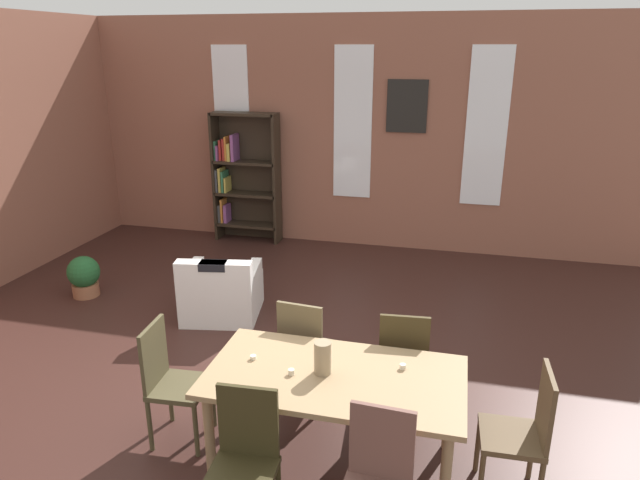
% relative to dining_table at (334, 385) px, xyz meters
% --- Properties ---
extents(ground_plane, '(10.34, 10.34, 0.00)m').
position_rel_dining_table_xyz_m(ground_plane, '(-0.81, 0.82, -0.66)').
color(ground_plane, '#381F1A').
extents(back_wall_brick, '(8.92, 0.12, 3.30)m').
position_rel_dining_table_xyz_m(back_wall_brick, '(-0.81, 4.86, 0.99)').
color(back_wall_brick, '#935946').
rests_on(back_wall_brick, ground).
extents(window_pane_0, '(0.55, 0.02, 2.15)m').
position_rel_dining_table_xyz_m(window_pane_0, '(-2.66, 4.79, 1.16)').
color(window_pane_0, white).
extents(window_pane_1, '(0.55, 0.02, 2.15)m').
position_rel_dining_table_xyz_m(window_pane_1, '(-0.81, 4.79, 1.16)').
color(window_pane_1, white).
extents(window_pane_2, '(0.55, 0.02, 2.15)m').
position_rel_dining_table_xyz_m(window_pane_2, '(1.04, 4.79, 1.16)').
color(window_pane_2, white).
extents(dining_table, '(1.77, 0.93, 0.74)m').
position_rel_dining_table_xyz_m(dining_table, '(0.00, 0.00, 0.00)').
color(dining_table, '#967853').
rests_on(dining_table, ground).
extents(vase_on_table, '(0.12, 0.12, 0.24)m').
position_rel_dining_table_xyz_m(vase_on_table, '(-0.08, 0.00, 0.20)').
color(vase_on_table, '#998466').
rests_on(vase_on_table, dining_table).
extents(tealight_candle_0, '(0.04, 0.04, 0.03)m').
position_rel_dining_table_xyz_m(tealight_candle_0, '(-0.61, 0.05, 0.10)').
color(tealight_candle_0, silver).
rests_on(tealight_candle_0, dining_table).
extents(tealight_candle_1, '(0.04, 0.04, 0.04)m').
position_rel_dining_table_xyz_m(tealight_candle_1, '(-0.29, -0.07, 0.10)').
color(tealight_candle_1, silver).
rests_on(tealight_candle_1, dining_table).
extents(tealight_candle_2, '(0.04, 0.04, 0.04)m').
position_rel_dining_table_xyz_m(tealight_candle_2, '(0.45, 0.18, 0.10)').
color(tealight_candle_2, silver).
rests_on(tealight_candle_2, dining_table).
extents(dining_chair_near_left, '(0.42, 0.42, 0.95)m').
position_rel_dining_table_xyz_m(dining_chair_near_left, '(-0.40, -0.69, -0.14)').
color(dining_chair_near_left, '#312B15').
rests_on(dining_chair_near_left, ground).
extents(dining_chair_far_right, '(0.43, 0.43, 0.95)m').
position_rel_dining_table_xyz_m(dining_chair_far_right, '(0.40, 0.69, -0.14)').
color(dining_chair_far_right, '#3A2F18').
rests_on(dining_chair_far_right, ground).
extents(dining_chair_far_left, '(0.44, 0.44, 0.95)m').
position_rel_dining_table_xyz_m(dining_chair_far_left, '(-0.41, 0.69, -0.14)').
color(dining_chair_far_left, brown).
rests_on(dining_chair_far_left, ground).
extents(dining_chair_head_left, '(0.43, 0.43, 0.95)m').
position_rel_dining_table_xyz_m(dining_chair_head_left, '(-1.26, -0.01, -0.14)').
color(dining_chair_head_left, '#474028').
rests_on(dining_chair_head_left, ground).
extents(dining_chair_head_right, '(0.41, 0.41, 0.95)m').
position_rel_dining_table_xyz_m(dining_chair_head_right, '(1.26, 0.00, -0.14)').
color(dining_chair_head_right, brown).
rests_on(dining_chair_head_right, ground).
extents(bookshelf_tall, '(1.01, 0.31, 1.95)m').
position_rel_dining_table_xyz_m(bookshelf_tall, '(-2.47, 4.61, 0.35)').
color(bookshelf_tall, '#2D2319').
rests_on(bookshelf_tall, ground).
extents(armchair_white, '(0.93, 0.93, 0.75)m').
position_rel_dining_table_xyz_m(armchair_white, '(-1.73, 2.02, -0.38)').
color(armchair_white, white).
rests_on(armchair_white, ground).
extents(potted_plant_by_shelf, '(0.38, 0.38, 0.50)m').
position_rel_dining_table_xyz_m(potted_plant_by_shelf, '(-3.56, 2.12, -0.40)').
color(potted_plant_by_shelf, '#9E6042').
rests_on(potted_plant_by_shelf, ground).
extents(framed_picture, '(0.56, 0.03, 0.72)m').
position_rel_dining_table_xyz_m(framed_picture, '(-0.05, 4.78, 1.42)').
color(framed_picture, black).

